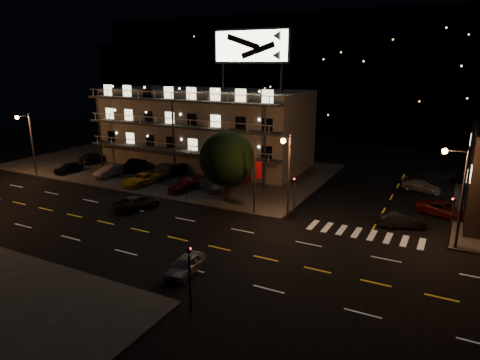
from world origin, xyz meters
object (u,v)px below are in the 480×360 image
at_px(lot_car_2, 141,179).
at_px(road_car_east, 185,265).
at_px(lot_car_7, 166,169).
at_px(lot_car_4, 220,185).
at_px(side_car_0, 402,220).
at_px(road_car_west, 137,202).
at_px(tree, 227,160).

distance_m(lot_car_2, road_car_east, 23.19).
bearing_deg(lot_car_7, lot_car_4, 144.36).
bearing_deg(side_car_0, lot_car_4, 64.19).
height_order(lot_car_2, side_car_0, lot_car_2).
height_order(lot_car_4, side_car_0, lot_car_4).
height_order(side_car_0, road_car_east, side_car_0).
height_order(lot_car_2, road_car_west, lot_car_2).
distance_m(side_car_0, road_car_west, 25.10).
height_order(road_car_east, road_car_west, road_car_west).
bearing_deg(lot_car_4, side_car_0, -10.66).
distance_m(lot_car_2, lot_car_4, 9.71).
relative_size(tree, lot_car_2, 1.51).
bearing_deg(tree, lot_car_4, 130.70).
bearing_deg(lot_car_7, tree, 135.62).
xyz_separation_m(tree, side_car_0, (17.18, 1.03, -3.84)).
relative_size(lot_car_2, road_car_east, 1.29).
bearing_deg(side_car_0, lot_car_2, 70.17).
xyz_separation_m(lot_car_2, lot_car_7, (-0.24, 5.11, 0.09)).
bearing_deg(lot_car_7, side_car_0, 151.96).
relative_size(lot_car_7, road_car_east, 1.40).
height_order(lot_car_2, lot_car_4, lot_car_2).
distance_m(lot_car_2, side_car_0, 29.18).
xyz_separation_m(side_car_0, road_car_east, (-12.14, -15.96, -0.03)).
height_order(lot_car_7, road_car_west, lot_car_7).
bearing_deg(side_car_0, road_car_west, 85.50).
bearing_deg(road_car_east, side_car_0, 49.19).
relative_size(tree, lot_car_7, 1.40).
bearing_deg(road_car_west, lot_car_7, -48.12).
height_order(lot_car_4, lot_car_7, lot_car_7).
bearing_deg(road_car_east, lot_car_2, 133.74).
relative_size(lot_car_4, lot_car_7, 0.70).
xyz_separation_m(lot_car_4, road_car_west, (-4.46, -8.74, -0.13)).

